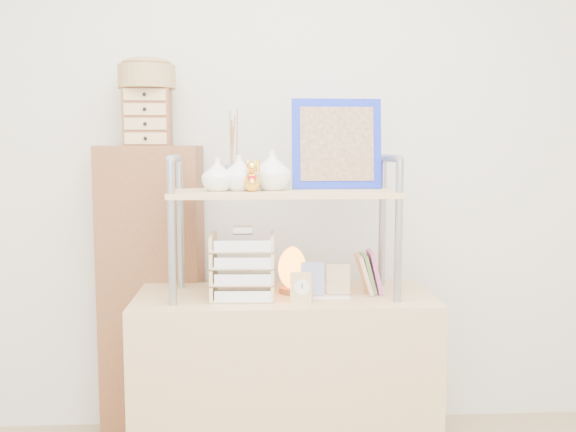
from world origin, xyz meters
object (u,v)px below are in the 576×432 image
Objects in this scene: desk at (284,383)px; salt_lamp at (292,269)px; cabinet at (153,294)px; letter_tray at (243,270)px.

salt_lamp is (0.03, 0.03, 0.47)m from desk.
cabinet is (-0.58, 0.37, 0.30)m from desk.
salt_lamp reaches higher than desk.
salt_lamp is (0.20, 0.08, -0.02)m from letter_tray.
desk is at bearing 18.09° from letter_tray.
desk is 0.52m from letter_tray.
desk is at bearing -28.21° from cabinet.
cabinet is 0.73m from salt_lamp.
cabinet is 0.63m from letter_tray.
salt_lamp is at bearing 37.94° from desk.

